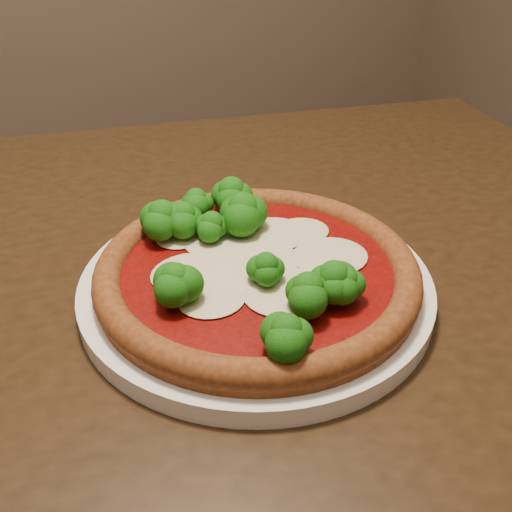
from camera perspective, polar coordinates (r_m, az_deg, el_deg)
name	(u,v)px	position (r m, az deg, el deg)	size (l,w,h in m)	color
dining_table	(186,353)	(0.62, -7.02, -9.62)	(1.22, 1.00, 0.75)	black
plate	(256,284)	(0.52, 0.00, -2.85)	(0.32, 0.32, 0.02)	white
pizza	(253,264)	(0.50, -0.26, -0.83)	(0.29, 0.29, 0.06)	brown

